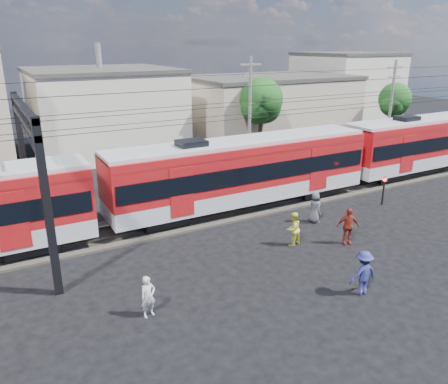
{
  "coord_description": "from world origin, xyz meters",
  "views": [
    {
      "loc": [
        -11.55,
        -12.83,
        9.39
      ],
      "look_at": [
        -1.72,
        5.0,
        2.41
      ],
      "focal_mm": 35.0,
      "sensor_mm": 36.0,
      "label": 1
    }
  ],
  "objects_px": {
    "car_silver": "(388,148)",
    "commuter_train": "(245,169)",
    "pedestrian_a": "(148,297)",
    "crossing_signal": "(384,186)",
    "pedestrian_c": "(363,273)"
  },
  "relations": [
    {
      "from": "pedestrian_c",
      "to": "car_silver",
      "type": "bearing_deg",
      "value": -138.6
    },
    {
      "from": "commuter_train",
      "to": "crossing_signal",
      "type": "xyz_separation_m",
      "value": [
        7.59,
        -3.62,
        -1.16
      ]
    },
    {
      "from": "pedestrian_c",
      "to": "crossing_signal",
      "type": "relative_size",
      "value": 1.03
    },
    {
      "from": "pedestrian_a",
      "to": "crossing_signal",
      "type": "xyz_separation_m",
      "value": [
        16.35,
        4.05,
        0.45
      ]
    },
    {
      "from": "pedestrian_a",
      "to": "car_silver",
      "type": "bearing_deg",
      "value": 13.22
    },
    {
      "from": "commuter_train",
      "to": "pedestrian_c",
      "type": "xyz_separation_m",
      "value": [
        -0.93,
        -10.3,
        -1.48
      ]
    },
    {
      "from": "car_silver",
      "to": "crossing_signal",
      "type": "height_order",
      "value": "crossing_signal"
    },
    {
      "from": "crossing_signal",
      "to": "commuter_train",
      "type": "bearing_deg",
      "value": 154.49
    },
    {
      "from": "car_silver",
      "to": "commuter_train",
      "type": "bearing_deg",
      "value": 110.79
    },
    {
      "from": "car_silver",
      "to": "pedestrian_a",
      "type": "bearing_deg",
      "value": 120.51
    },
    {
      "from": "commuter_train",
      "to": "pedestrian_a",
      "type": "relative_size",
      "value": 31.84
    },
    {
      "from": "commuter_train",
      "to": "car_silver",
      "type": "distance_m",
      "value": 18.7
    },
    {
      "from": "car_silver",
      "to": "crossing_signal",
      "type": "xyz_separation_m",
      "value": [
        -10.32,
        -8.71,
        0.61
      ]
    },
    {
      "from": "commuter_train",
      "to": "pedestrian_c",
      "type": "distance_m",
      "value": 10.45
    },
    {
      "from": "pedestrian_a",
      "to": "car_silver",
      "type": "relative_size",
      "value": 0.43
    }
  ]
}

